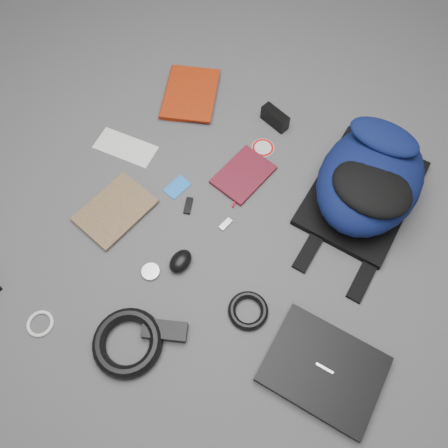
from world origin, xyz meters
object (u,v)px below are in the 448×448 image
at_px(dvd_case, 243,175).
at_px(power_brick, 165,331).
at_px(textbook_red, 165,91).
at_px(backpack, 370,178).
at_px(compact_camera, 275,118).
at_px(laptop, 323,369).
at_px(comic_book, 98,195).
at_px(mouse, 181,261).

relative_size(dvd_case, power_brick, 1.54).
bearing_deg(textbook_red, dvd_case, -44.08).
distance_m(backpack, compact_camera, 0.42).
bearing_deg(laptop, power_brick, -163.49).
height_order(backpack, textbook_red, backpack).
distance_m(comic_book, dvd_case, 0.50).
xyz_separation_m(laptop, comic_book, (-0.87, 0.21, -0.01)).
bearing_deg(power_brick, backpack, 41.89).
height_order(laptop, mouse, mouse).
height_order(backpack, compact_camera, backpack).
relative_size(laptop, mouse, 3.74).
bearing_deg(laptop, dvd_case, 137.96).
bearing_deg(dvd_case, mouse, -81.06).
bearing_deg(comic_book, laptop, 2.20).
relative_size(backpack, compact_camera, 4.53).
height_order(textbook_red, dvd_case, textbook_red).
bearing_deg(dvd_case, backpack, 30.20).
distance_m(mouse, power_brick, 0.21).
xyz_separation_m(laptop, mouse, (-0.50, 0.12, 0.01)).
relative_size(backpack, textbook_red, 1.87).
height_order(backpack, comic_book, backpack).
height_order(backpack, laptop, backpack).
relative_size(comic_book, compact_camera, 2.21).
relative_size(laptop, power_brick, 2.42).
height_order(dvd_case, power_brick, power_brick).
distance_m(compact_camera, mouse, 0.64).
height_order(comic_book, mouse, mouse).
height_order(laptop, dvd_case, laptop).
relative_size(compact_camera, power_brick, 0.84).
distance_m(backpack, textbook_red, 0.82).
bearing_deg(comic_book, backpack, 41.36).
height_order(textbook_red, compact_camera, compact_camera).
relative_size(comic_book, dvd_case, 1.20).
bearing_deg(textbook_red, backpack, -25.07).
bearing_deg(compact_camera, power_brick, -68.43).
bearing_deg(dvd_case, power_brick, -73.15).
height_order(mouse, power_brick, mouse).
bearing_deg(mouse, compact_camera, 93.81).
xyz_separation_m(laptop, textbook_red, (-0.88, 0.71, -0.00)).
xyz_separation_m(comic_book, dvd_case, (0.41, 0.28, -0.00)).
relative_size(laptop, compact_camera, 2.89).
relative_size(comic_book, mouse, 2.87).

